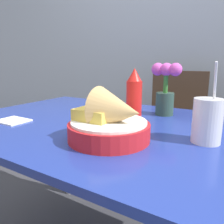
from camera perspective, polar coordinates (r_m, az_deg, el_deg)
wall_window at (r=2.02m, az=18.45°, el=21.20°), size 7.00×0.06×2.60m
dining_table at (r=0.94m, az=-1.64°, el=-7.84°), size 1.29×0.88×0.74m
chair_far_window at (r=1.65m, az=15.75°, el=-3.02°), size 0.40×0.40×0.93m
food_basket at (r=0.68m, az=-0.16°, el=-2.63°), size 0.26×0.26×0.17m
ketchup_bottle at (r=0.86m, az=5.77°, el=3.66°), size 0.06×0.06×0.22m
drink_cup at (r=0.73m, az=23.58°, el=-2.46°), size 0.09×0.09×0.25m
flower_vase at (r=1.05m, az=13.78°, el=6.01°), size 0.14×0.08×0.24m
napkin at (r=1.01m, az=-24.54°, el=-2.09°), size 0.13×0.10×0.01m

